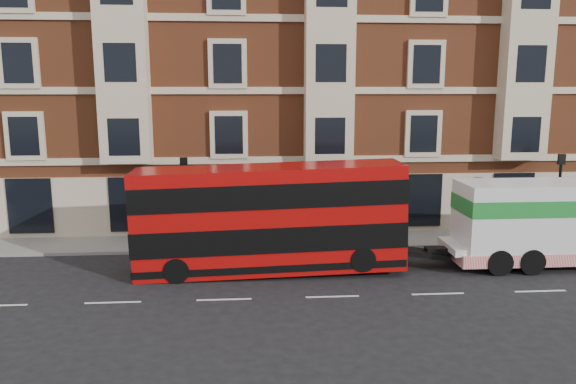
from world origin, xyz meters
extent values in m
plane|color=black|center=(0.00, 0.00, 0.00)|extent=(120.00, 120.00, 0.00)
cube|color=slate|center=(0.00, 7.50, 0.07)|extent=(90.00, 3.00, 0.15)
cube|color=brown|center=(0.50, 15.00, 9.00)|extent=(45.00, 12.00, 18.00)
cylinder|color=black|center=(-6.00, 6.20, 2.15)|extent=(0.14, 0.14, 4.00)
cube|color=black|center=(-6.00, 6.20, 4.25)|extent=(0.35, 0.15, 0.50)
cylinder|color=black|center=(12.00, 6.20, 2.15)|extent=(0.14, 0.14, 4.00)
cube|color=black|center=(12.00, 6.20, 4.25)|extent=(0.35, 0.15, 0.50)
cube|color=#A40A09|center=(-2.21, 3.07, 2.31)|extent=(11.02, 2.46, 4.33)
cube|color=black|center=(-2.21, 3.07, 1.67)|extent=(11.06, 2.52, 1.03)
cube|color=black|center=(-2.21, 3.07, 3.44)|extent=(11.06, 2.52, 0.98)
cylinder|color=black|center=(-5.95, 1.96, 0.51)|extent=(1.02, 0.31, 1.02)
cylinder|color=black|center=(-5.95, 4.18, 0.51)|extent=(1.02, 0.31, 1.02)
cylinder|color=black|center=(1.53, 1.96, 0.81)|extent=(1.02, 0.31, 1.02)
cylinder|color=black|center=(1.53, 4.18, 0.81)|extent=(1.02, 0.31, 1.02)
cube|color=silver|center=(9.79, 3.07, 0.93)|extent=(8.85, 2.26, 0.30)
cube|color=silver|center=(8.61, 3.07, 2.26)|extent=(5.31, 2.46, 2.85)
cube|color=#1C7F2C|center=(8.61, 3.07, 2.75)|extent=(5.36, 2.50, 0.69)
cube|color=red|center=(9.59, 3.07, 0.59)|extent=(7.87, 2.52, 0.54)
cylinder|color=black|center=(8.61, 1.96, 0.54)|extent=(1.08, 0.39, 1.08)
cylinder|color=black|center=(8.61, 4.18, 0.54)|extent=(1.08, 0.39, 1.08)
cylinder|color=black|center=(7.23, 1.96, 0.54)|extent=(1.08, 0.39, 1.08)
cylinder|color=black|center=(7.23, 4.18, 0.54)|extent=(1.08, 0.39, 1.08)
imported|color=black|center=(-6.81, 7.63, 0.90)|extent=(0.65, 0.57, 1.50)
camera|label=1|loc=(-3.07, -19.57, 7.63)|focal=35.00mm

